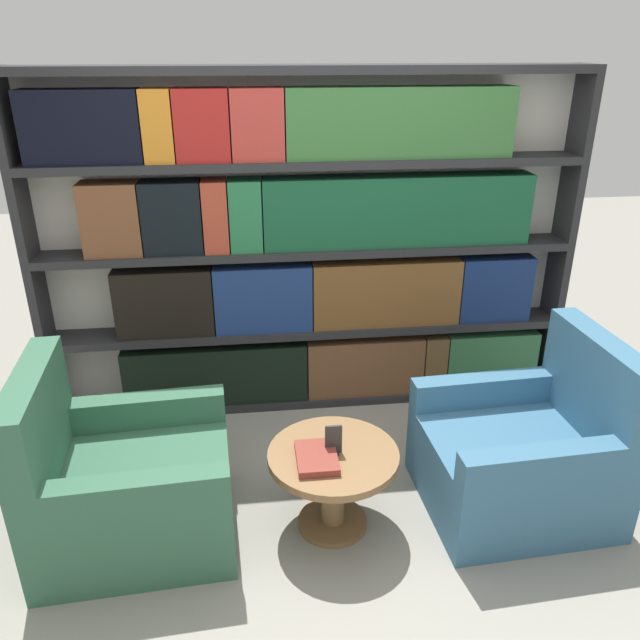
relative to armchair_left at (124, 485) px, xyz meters
The scene contains 7 objects.
ground_plane 1.09m from the armchair_left, ahead, with size 14.00×14.00×0.00m, color gray.
bookshelf 1.79m from the armchair_left, 49.16° to the left, with size 3.42×0.30×2.18m.
armchair_left is the anchor object (origin of this frame).
armchair_right 2.06m from the armchair_left, ahead, with size 0.97×0.86×0.95m.
coffee_table 1.03m from the armchair_left, ahead, with size 0.65×0.65×0.45m.
table_sign 1.05m from the armchair_left, ahead, with size 0.08×0.06×0.16m.
stray_book 0.96m from the armchair_left, ahead, with size 0.20×0.27×0.04m.
Camera 1 is at (-0.37, -2.42, 2.29)m, focal length 35.00 mm.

